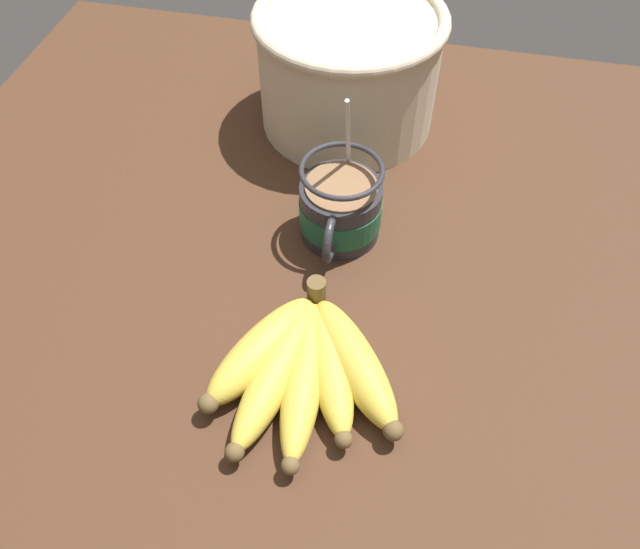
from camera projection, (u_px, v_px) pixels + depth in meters
table at (301, 290)px, 69.95cm from camera, size 103.79×103.79×2.50cm
coffee_mug at (340, 208)px, 70.74cm from camera, size 14.34×9.47×17.33cm
banana_bunch at (304, 365)px, 60.14cm from camera, size 20.13×20.78×4.46cm
woven_basket at (349, 67)px, 80.70cm from camera, size 24.41×24.41×15.75cm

